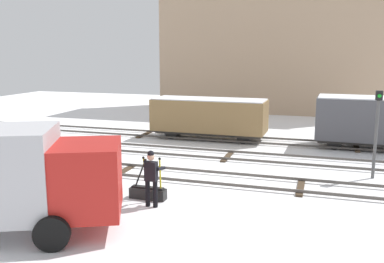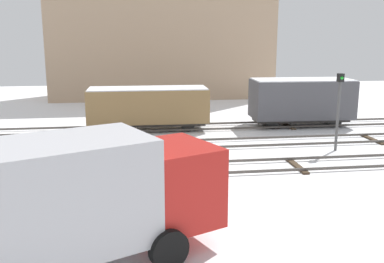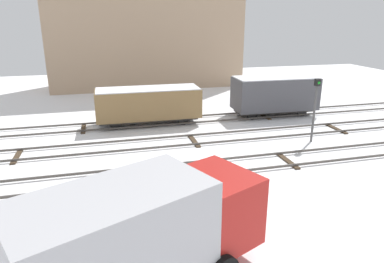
{
  "view_description": "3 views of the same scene",
  "coord_description": "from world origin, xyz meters",
  "px_view_note": "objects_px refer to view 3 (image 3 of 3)",
  "views": [
    {
      "loc": [
        4.15,
        -15.15,
        4.83
      ],
      "look_at": [
        -1.48,
        2.91,
        1.29
      ],
      "focal_mm": 39.82,
      "sensor_mm": 36.0,
      "label": 1
    },
    {
      "loc": [
        -2.73,
        -15.52,
        5.0
      ],
      "look_at": [
        -0.55,
        0.36,
        1.45
      ],
      "focal_mm": 40.86,
      "sensor_mm": 36.0,
      "label": 2
    },
    {
      "loc": [
        -4.54,
        -13.5,
        6.4
      ],
      "look_at": [
        -0.33,
        2.87,
        0.87
      ],
      "focal_mm": 32.79,
      "sensor_mm": 36.0,
      "label": 3
    }
  ],
  "objects_px": {
    "switch_lever_frame": "(204,196)",
    "freight_car_mid_siding": "(275,94)",
    "delivery_truck": "(144,232)",
    "rail_worker": "(221,182)",
    "freight_car_back_track": "(148,104)",
    "signal_post": "(315,103)"
  },
  "relations": [
    {
      "from": "freight_car_mid_siding",
      "to": "switch_lever_frame",
      "type": "bearing_deg",
      "value": -125.97
    },
    {
      "from": "delivery_truck",
      "to": "freight_car_mid_siding",
      "type": "relative_size",
      "value": 1.15
    },
    {
      "from": "switch_lever_frame",
      "to": "freight_car_back_track",
      "type": "bearing_deg",
      "value": 94.6
    },
    {
      "from": "switch_lever_frame",
      "to": "delivery_truck",
      "type": "height_order",
      "value": "delivery_truck"
    },
    {
      "from": "delivery_truck",
      "to": "signal_post",
      "type": "distance_m",
      "value": 13.17
    },
    {
      "from": "delivery_truck",
      "to": "rail_worker",
      "type": "bearing_deg",
      "value": 22.63
    },
    {
      "from": "signal_post",
      "to": "freight_car_back_track",
      "type": "height_order",
      "value": "signal_post"
    },
    {
      "from": "signal_post",
      "to": "switch_lever_frame",
      "type": "bearing_deg",
      "value": -147.22
    },
    {
      "from": "switch_lever_frame",
      "to": "delivery_truck",
      "type": "relative_size",
      "value": 0.23
    },
    {
      "from": "delivery_truck",
      "to": "freight_car_back_track",
      "type": "distance_m",
      "value": 14.06
    },
    {
      "from": "switch_lever_frame",
      "to": "freight_car_mid_siding",
      "type": "height_order",
      "value": "freight_car_mid_siding"
    },
    {
      "from": "switch_lever_frame",
      "to": "freight_car_back_track",
      "type": "height_order",
      "value": "freight_car_back_track"
    },
    {
      "from": "switch_lever_frame",
      "to": "freight_car_mid_siding",
      "type": "distance_m",
      "value": 12.89
    },
    {
      "from": "rail_worker",
      "to": "freight_car_mid_siding",
      "type": "bearing_deg",
      "value": 56.28
    },
    {
      "from": "switch_lever_frame",
      "to": "freight_car_back_track",
      "type": "relative_size",
      "value": 0.23
    },
    {
      "from": "switch_lever_frame",
      "to": "freight_car_mid_siding",
      "type": "relative_size",
      "value": 0.26
    },
    {
      "from": "switch_lever_frame",
      "to": "freight_car_back_track",
      "type": "distance_m",
      "value": 10.2
    },
    {
      "from": "freight_car_mid_siding",
      "to": "freight_car_back_track",
      "type": "bearing_deg",
      "value": -178.09
    },
    {
      "from": "signal_post",
      "to": "freight_car_mid_siding",
      "type": "relative_size",
      "value": 0.61
    },
    {
      "from": "switch_lever_frame",
      "to": "rail_worker",
      "type": "bearing_deg",
      "value": -56.27
    },
    {
      "from": "signal_post",
      "to": "freight_car_back_track",
      "type": "xyz_separation_m",
      "value": [
        -8.03,
        5.35,
        -0.79
      ]
    },
    {
      "from": "switch_lever_frame",
      "to": "delivery_truck",
      "type": "distance_m",
      "value": 4.8
    }
  ]
}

